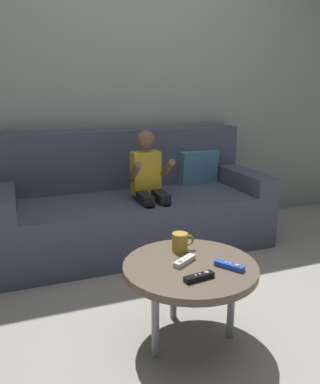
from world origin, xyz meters
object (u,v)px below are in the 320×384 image
(couch, at_px, (134,208))
(game_remote_black_far_corner, at_px, (199,277))
(game_remote_blue_center, at_px, (229,266))
(coffee_table, at_px, (190,271))
(game_remote_white_near_edge, at_px, (185,261))
(person_seated_on_couch, at_px, (149,185))
(coffee_mug, at_px, (180,242))

(couch, height_order, game_remote_black_far_corner, couch)
(game_remote_blue_center, xyz_separation_m, game_remote_black_far_corner, (-0.18, -0.05, 0.00))
(coffee_table, xyz_separation_m, game_remote_white_near_edge, (-0.02, 0.02, 0.05))
(couch, height_order, coffee_table, couch)
(coffee_table, xyz_separation_m, game_remote_black_far_corner, (-0.03, -0.15, 0.05))
(couch, distance_m, person_seated_on_couch, 0.30)
(couch, height_order, coffee_mug, couch)
(coffee_table, distance_m, game_remote_white_near_edge, 0.05)
(game_remote_white_near_edge, height_order, game_remote_blue_center, same)
(game_remote_blue_center, distance_m, game_remote_black_far_corner, 0.19)
(couch, height_order, game_remote_white_near_edge, couch)
(coffee_table, distance_m, game_remote_blue_center, 0.19)
(coffee_table, bearing_deg, game_remote_blue_center, -35.16)
(person_seated_on_couch, xyz_separation_m, game_remote_blue_center, (-0.03, -1.18, -0.11))
(couch, relative_size, game_remote_blue_center, 14.96)
(couch, distance_m, game_remote_blue_center, 1.37)
(game_remote_white_near_edge, distance_m, coffee_mug, 0.15)
(person_seated_on_couch, height_order, game_remote_blue_center, person_seated_on_couch)
(couch, distance_m, game_remote_white_near_edge, 1.25)
(game_remote_white_near_edge, relative_size, game_remote_blue_center, 1.01)
(game_remote_blue_center, bearing_deg, game_remote_white_near_edge, 144.69)
(game_remote_white_near_edge, bearing_deg, coffee_mug, 74.07)
(game_remote_blue_center, bearing_deg, coffee_mug, 116.56)
(game_remote_blue_center, relative_size, game_remote_black_far_corner, 0.95)
(couch, bearing_deg, game_remote_white_near_edge, -95.88)
(person_seated_on_couch, bearing_deg, game_remote_black_far_corner, -99.43)
(game_remote_black_far_corner, distance_m, coffee_mug, 0.32)
(game_remote_white_near_edge, bearing_deg, person_seated_on_couch, 79.51)
(person_seated_on_couch, distance_m, coffee_table, 1.10)
(couch, height_order, game_remote_blue_center, couch)
(person_seated_on_couch, relative_size, coffee_table, 1.43)
(game_remote_white_near_edge, relative_size, coffee_mug, 1.17)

